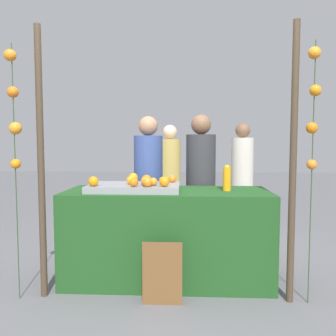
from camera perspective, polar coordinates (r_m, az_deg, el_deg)
The scene contains 25 objects.
ground_plane at distance 3.46m, azimuth -0.13°, elevation -18.04°, with size 24.00×24.00×0.00m, color slate.
stall_counter at distance 3.32m, azimuth -0.13°, elevation -11.13°, with size 1.91×0.73×0.86m, color #1E4C1E.
orange_tray at distance 3.23m, azimuth -5.60°, elevation -3.23°, with size 0.84×0.52×0.06m, color gray.
orange_0 at distance 3.04m, azimuth -5.71°, elevation -2.37°, with size 0.08×0.08×0.08m, color orange.
orange_1 at distance 3.21m, azimuth -6.25°, elevation -2.05°, with size 0.08×0.08×0.08m, color orange.
orange_2 at distance 3.10m, azimuth -3.80°, elevation -2.23°, with size 0.08×0.08×0.08m, color orange.
orange_3 at distance 3.13m, azimuth -12.31°, elevation -2.19°, with size 0.09×0.09×0.09m, color orange.
orange_4 at distance 3.18m, azimuth -3.58°, elevation -1.96°, with size 0.09×0.09×0.09m, color orange.
orange_5 at distance 3.36m, azimuth 0.74°, elevation -1.78°, with size 0.07×0.07×0.07m, color orange.
orange_6 at distance 3.19m, azimuth -0.87°, elevation -2.11°, with size 0.07×0.07×0.07m, color orange.
orange_7 at distance 3.10m, azimuth -2.45°, elevation -2.29°, with size 0.07×0.07×0.07m, color orange.
orange_8 at distance 3.39m, azimuth -5.80°, elevation -1.58°, with size 0.09×0.09×0.09m, color orange.
orange_9 at distance 3.01m, azimuth -3.46°, elevation -2.38°, with size 0.08×0.08×0.08m, color orange.
orange_10 at distance 3.03m, azimuth -0.58°, elevation -2.30°, with size 0.09×0.09×0.09m, color orange.
orange_11 at distance 3.19m, azimuth -12.31°, elevation -2.17°, with size 0.07×0.07×0.07m, color orange.
juice_bottle at distance 3.23m, azimuth 9.80°, elevation -1.76°, with size 0.07×0.07×0.24m.
chalkboard_sign at distance 2.89m, azimuth -0.96°, elevation -17.23°, with size 0.32×0.03×0.53m.
vendor_left at distance 3.88m, azimuth -3.27°, elevation -4.11°, with size 0.32×0.32×1.60m.
vendor_right at distance 3.83m, azimuth 5.46°, elevation -4.16°, with size 0.32×0.32×1.62m.
crowd_person_0 at distance 5.13m, azimuth 0.32°, elevation -2.22°, with size 0.32×0.32×1.58m.
crowd_person_1 at distance 5.18m, azimuth 12.22°, elevation -2.14°, with size 0.32×0.32×1.60m.
canopy_post_left at distance 3.04m, azimuth -20.40°, elevation 0.68°, with size 0.06×0.06×2.27m, color #473828.
canopy_post_right at distance 2.93m, azimuth 20.09°, elevation 0.56°, with size 0.06×0.06×2.27m, color #473828.
garland_strand_left at distance 3.08m, azimuth -24.32°, elevation 8.96°, with size 0.11×0.11×2.11m.
garland_strand_right at distance 2.96m, azimuth 23.06°, elevation 9.57°, with size 0.11×0.10×2.11m.
Camera 1 is at (0.17, -3.20, 1.31)m, focal length 36.61 mm.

